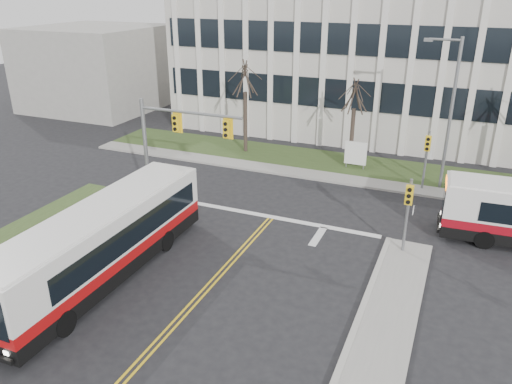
% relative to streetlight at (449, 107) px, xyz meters
% --- Properties ---
extents(ground, '(120.00, 120.00, 0.00)m').
position_rel_streetlight_xyz_m(ground, '(-8.03, -16.20, -5.19)').
color(ground, black).
rests_on(ground, ground).
extents(sidewalk_cross, '(44.00, 1.60, 0.14)m').
position_rel_streetlight_xyz_m(sidewalk_cross, '(-3.03, -1.00, -5.12)').
color(sidewalk_cross, '#9E9B93').
rests_on(sidewalk_cross, ground).
extents(building_lawn, '(44.00, 5.00, 0.12)m').
position_rel_streetlight_xyz_m(building_lawn, '(-3.03, 1.80, -5.13)').
color(building_lawn, '#32471E').
rests_on(building_lawn, ground).
extents(office_building, '(40.00, 16.00, 12.00)m').
position_rel_streetlight_xyz_m(office_building, '(-3.03, 13.80, 0.81)').
color(office_building, beige).
rests_on(office_building, ground).
extents(building_annex, '(12.00, 12.00, 8.00)m').
position_rel_streetlight_xyz_m(building_annex, '(-34.03, 9.80, -1.19)').
color(building_annex, '#9E9B93').
rests_on(building_annex, ground).
extents(mast_arm_signal, '(6.11, 0.38, 6.20)m').
position_rel_streetlight_xyz_m(mast_arm_signal, '(-13.65, -9.04, -0.94)').
color(mast_arm_signal, slate).
rests_on(mast_arm_signal, ground).
extents(signal_pole_near, '(0.34, 0.39, 3.80)m').
position_rel_streetlight_xyz_m(signal_pole_near, '(-0.83, -9.30, -2.69)').
color(signal_pole_near, slate).
rests_on(signal_pole_near, ground).
extents(signal_pole_far, '(0.34, 0.39, 3.80)m').
position_rel_streetlight_xyz_m(signal_pole_far, '(-0.83, -0.80, -2.69)').
color(signal_pole_far, slate).
rests_on(signal_pole_far, ground).
extents(streetlight, '(2.15, 0.25, 9.20)m').
position_rel_streetlight_xyz_m(streetlight, '(0.00, 0.00, 0.00)').
color(streetlight, slate).
rests_on(streetlight, ground).
extents(directory_sign, '(1.50, 0.12, 2.00)m').
position_rel_streetlight_xyz_m(directory_sign, '(-5.53, 1.30, -4.02)').
color(directory_sign, slate).
rests_on(directory_sign, ground).
extents(tree_left, '(1.80, 1.80, 7.70)m').
position_rel_streetlight_xyz_m(tree_left, '(-14.03, 1.80, 0.32)').
color(tree_left, '#42352B').
rests_on(tree_left, ground).
extents(tree_mid, '(1.80, 1.80, 6.82)m').
position_rel_streetlight_xyz_m(tree_mid, '(-6.03, 2.00, -0.31)').
color(tree_mid, '#42352B').
rests_on(tree_mid, ground).
extents(bus_main, '(2.64, 12.07, 3.22)m').
position_rel_streetlight_xyz_m(bus_main, '(-12.60, -16.45, -3.59)').
color(bus_main, silver).
rests_on(bus_main, ground).
extents(newspaper_box_blue, '(0.63, 0.61, 0.95)m').
position_rel_streetlight_xyz_m(newspaper_box_blue, '(-14.83, -19.82, -4.72)').
color(newspaper_box_blue, navy).
rests_on(newspaper_box_blue, ground).
extents(newspaper_box_red, '(0.58, 0.54, 0.95)m').
position_rel_streetlight_xyz_m(newspaper_box_red, '(-17.22, -16.40, -4.72)').
color(newspaper_box_red, maroon).
rests_on(newspaper_box_red, ground).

